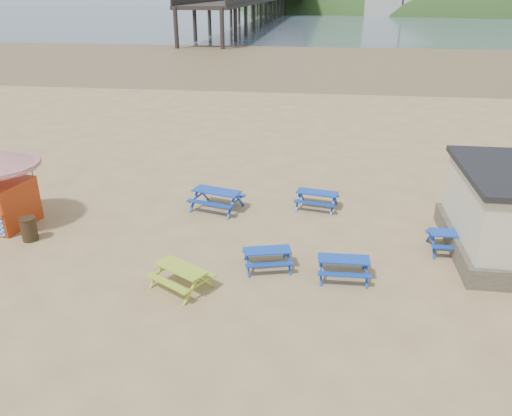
# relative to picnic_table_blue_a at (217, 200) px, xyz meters

# --- Properties ---
(ground) EXTENTS (400.00, 400.00, 0.00)m
(ground) POSITION_rel_picnic_table_blue_a_xyz_m (2.27, -3.43, -0.43)
(ground) COLOR tan
(ground) RESTS_ON ground
(wet_sand) EXTENTS (400.00, 400.00, 0.00)m
(wet_sand) POSITION_rel_picnic_table_blue_a_xyz_m (2.27, 51.57, -0.42)
(wet_sand) COLOR brown
(wet_sand) RESTS_ON ground
(sea) EXTENTS (400.00, 400.00, 0.00)m
(sea) POSITION_rel_picnic_table_blue_a_xyz_m (2.27, 166.57, -0.42)
(sea) COLOR #455662
(sea) RESTS_ON ground
(picnic_table_blue_a) EXTENTS (2.40, 2.12, 0.85)m
(picnic_table_blue_a) POSITION_rel_picnic_table_blue_a_xyz_m (0.00, 0.00, 0.00)
(picnic_table_blue_a) COLOR #183DAB
(picnic_table_blue_a) RESTS_ON ground
(picnic_table_blue_b) EXTENTS (1.96, 1.69, 0.73)m
(picnic_table_blue_b) POSITION_rel_picnic_table_blue_a_xyz_m (4.24, 0.72, -0.06)
(picnic_table_blue_b) COLOR #183DAB
(picnic_table_blue_b) RESTS_ON ground
(picnic_table_blue_c) EXTENTS (1.80, 1.45, 0.75)m
(picnic_table_blue_c) POSITION_rel_picnic_table_blue_a_xyz_m (9.21, -2.56, -0.05)
(picnic_table_blue_c) COLOR #183DAB
(picnic_table_blue_c) RESTS_ON ground
(picnic_table_blue_d) EXTENTS (1.86, 1.64, 0.67)m
(picnic_table_blue_d) POSITION_rel_picnic_table_blue_a_xyz_m (2.70, -4.58, -0.09)
(picnic_table_blue_d) COLOR #183DAB
(picnic_table_blue_d) RESTS_ON ground
(picnic_table_blue_e) EXTENTS (1.70, 1.38, 0.70)m
(picnic_table_blue_e) POSITION_rel_picnic_table_blue_a_xyz_m (5.23, -4.88, -0.08)
(picnic_table_blue_e) COLOR #183DAB
(picnic_table_blue_e) RESTS_ON ground
(picnic_table_yellow) EXTENTS (2.22, 2.10, 0.73)m
(picnic_table_yellow) POSITION_rel_picnic_table_blue_a_xyz_m (0.17, -6.20, -0.06)
(picnic_table_yellow) COLOR #ADCE2A
(picnic_table_yellow) RESTS_ON ground
(litter_bin) EXTENTS (0.62, 0.62, 0.91)m
(litter_bin) POSITION_rel_picnic_table_blue_a_xyz_m (-6.37, -3.80, 0.04)
(litter_bin) COLOR #392A18
(litter_bin) RESTS_ON ground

